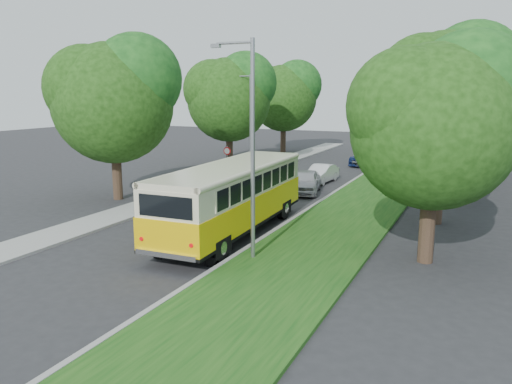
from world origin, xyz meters
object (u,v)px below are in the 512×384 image
at_px(lamppost_far, 249,120).
at_px(car_silver, 305,182).
at_px(car_blue, 370,156).
at_px(lamppost_near, 250,143).
at_px(car_grey, 370,159).
at_px(vintage_bus, 232,199).
at_px(car_white, 321,174).

bearing_deg(lamppost_far, car_silver, -40.60).
distance_m(lamppost_far, car_blue, 11.73).
distance_m(lamppost_near, car_silver, 13.60).
height_order(lamppost_near, car_grey, lamppost_near).
distance_m(vintage_bus, car_white, 14.07).
relative_size(lamppost_near, car_white, 2.12).
bearing_deg(vintage_bus, lamppost_near, -53.31).
bearing_deg(car_silver, vintage_bus, -101.48).
height_order(vintage_bus, car_blue, vintage_bus).
xyz_separation_m(vintage_bus, car_silver, (-0.15, 10.13, -0.86)).
xyz_separation_m(lamppost_far, car_grey, (7.70, 7.80, -3.50)).
bearing_deg(lamppost_near, car_grey, 92.63).
height_order(lamppost_far, car_silver, lamppost_far).
distance_m(lamppost_near, lamppost_far, 20.53).
distance_m(car_silver, car_grey, 13.46).
bearing_deg(vintage_bus, car_blue, 86.09).
height_order(vintage_bus, car_grey, vintage_bus).
xyz_separation_m(car_silver, car_grey, (1.15, 13.41, -0.10)).
relative_size(lamppost_near, lamppost_far, 1.07).
relative_size(car_silver, car_grey, 0.95).
bearing_deg(vintage_bus, car_grey, 85.62).
height_order(lamppost_near, vintage_bus, lamppost_near).
distance_m(lamppost_near, car_grey, 26.59).
height_order(car_silver, car_grey, car_silver).
height_order(car_blue, car_grey, car_blue).
bearing_deg(car_white, car_silver, -82.15).
xyz_separation_m(lamppost_near, lamppost_far, (-8.91, 18.50, -0.25)).
distance_m(lamppost_far, vintage_bus, 17.30).
height_order(lamppost_near, lamppost_far, lamppost_near).
bearing_deg(car_silver, car_blue, 73.68).
relative_size(lamppost_far, vintage_bus, 0.71).
bearing_deg(car_grey, car_white, -89.28).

